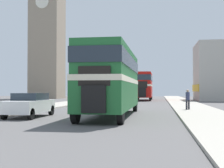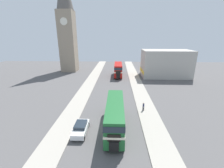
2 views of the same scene
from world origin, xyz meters
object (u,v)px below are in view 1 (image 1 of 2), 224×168
pedestrian_walking (188,98)px  church_tower (48,3)px  bus_distant (144,84)px  car_parked_near (30,105)px  double_decker_bus (112,77)px

pedestrian_walking → church_tower: 43.31m
pedestrian_walking → church_tower: church_tower is taller
bus_distant → church_tower: (-18.70, 7.64, 15.71)m
bus_distant → pedestrian_walking: (4.57, -24.55, -1.55)m
bus_distant → church_tower: 25.59m
bus_distant → church_tower: bearing=157.8°
bus_distant → car_parked_near: size_ratio=2.34×
pedestrian_walking → double_decker_bus: bearing=-132.8°
church_tower → pedestrian_walking: bearing=-54.1°
car_parked_near → pedestrian_walking: 12.02m
car_parked_near → pedestrian_walking: size_ratio=2.68×
double_decker_bus → car_parked_near: (-4.77, -1.40, -1.66)m
double_decker_bus → car_parked_near: size_ratio=2.67×
double_decker_bus → pedestrian_walking: bearing=47.2°
bus_distant → church_tower: church_tower is taller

